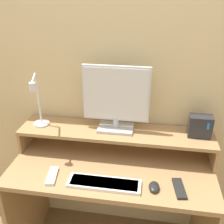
{
  "coord_description": "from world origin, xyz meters",
  "views": [
    {
      "loc": [
        0.21,
        -0.99,
        1.76
      ],
      "look_at": [
        -0.0,
        0.31,
        1.1
      ],
      "focal_mm": 42.0,
      "sensor_mm": 36.0,
      "label": 1
    }
  ],
  "objects_px": {
    "router_dock": "(200,126)",
    "remote_control": "(52,176)",
    "remote_secondary": "(179,188)",
    "monitor": "(115,99)",
    "desk_lamp": "(38,107)",
    "keyboard": "(104,183)",
    "mouse": "(154,187)"
  },
  "relations": [
    {
      "from": "router_dock",
      "to": "remote_control",
      "type": "height_order",
      "value": "router_dock"
    },
    {
      "from": "router_dock",
      "to": "remote_secondary",
      "type": "bearing_deg",
      "value": -110.65
    },
    {
      "from": "monitor",
      "to": "desk_lamp",
      "type": "relative_size",
      "value": 1.17
    },
    {
      "from": "router_dock",
      "to": "remote_secondary",
      "type": "xyz_separation_m",
      "value": [
        -0.12,
        -0.31,
        -0.22
      ]
    },
    {
      "from": "keyboard",
      "to": "mouse",
      "type": "height_order",
      "value": "mouse"
    },
    {
      "from": "keyboard",
      "to": "router_dock",
      "type": "bearing_deg",
      "value": 32.91
    },
    {
      "from": "desk_lamp",
      "to": "mouse",
      "type": "xyz_separation_m",
      "value": [
        0.74,
        -0.27,
        -0.29
      ]
    },
    {
      "from": "monitor",
      "to": "router_dock",
      "type": "relative_size",
      "value": 3.05
    },
    {
      "from": "remote_secondary",
      "to": "desk_lamp",
      "type": "bearing_deg",
      "value": 163.71
    },
    {
      "from": "remote_control",
      "to": "remote_secondary",
      "type": "relative_size",
      "value": 0.99
    },
    {
      "from": "remote_secondary",
      "to": "keyboard",
      "type": "bearing_deg",
      "value": -176.12
    },
    {
      "from": "router_dock",
      "to": "mouse",
      "type": "bearing_deg",
      "value": -127.52
    },
    {
      "from": "remote_control",
      "to": "mouse",
      "type": "bearing_deg",
      "value": -0.53
    },
    {
      "from": "mouse",
      "to": "keyboard",
      "type": "bearing_deg",
      "value": -177.79
    },
    {
      "from": "keyboard",
      "to": "monitor",
      "type": "bearing_deg",
      "value": 88.32
    },
    {
      "from": "keyboard",
      "to": "mouse",
      "type": "bearing_deg",
      "value": 2.21
    },
    {
      "from": "keyboard",
      "to": "remote_secondary",
      "type": "distance_m",
      "value": 0.41
    },
    {
      "from": "keyboard",
      "to": "remote_secondary",
      "type": "xyz_separation_m",
      "value": [
        0.41,
        0.03,
        -0.0
      ]
    },
    {
      "from": "monitor",
      "to": "remote_control",
      "type": "relative_size",
      "value": 2.64
    },
    {
      "from": "desk_lamp",
      "to": "keyboard",
      "type": "xyz_separation_m",
      "value": [
        0.47,
        -0.28,
        -0.3
      ]
    },
    {
      "from": "monitor",
      "to": "remote_control",
      "type": "xyz_separation_m",
      "value": [
        -0.32,
        -0.33,
        -0.37
      ]
    },
    {
      "from": "desk_lamp",
      "to": "remote_secondary",
      "type": "relative_size",
      "value": 2.23
    },
    {
      "from": "keyboard",
      "to": "remote_secondary",
      "type": "relative_size",
      "value": 2.54
    },
    {
      "from": "monitor",
      "to": "desk_lamp",
      "type": "bearing_deg",
      "value": -172.72
    },
    {
      "from": "monitor",
      "to": "router_dock",
      "type": "distance_m",
      "value": 0.54
    },
    {
      "from": "remote_control",
      "to": "remote_secondary",
      "type": "distance_m",
      "value": 0.72
    },
    {
      "from": "router_dock",
      "to": "monitor",
      "type": "bearing_deg",
      "value": 179.59
    },
    {
      "from": "desk_lamp",
      "to": "router_dock",
      "type": "xyz_separation_m",
      "value": [
        1.0,
        0.06,
        -0.08
      ]
    },
    {
      "from": "monitor",
      "to": "remote_secondary",
      "type": "height_order",
      "value": "monitor"
    },
    {
      "from": "keyboard",
      "to": "mouse",
      "type": "distance_m",
      "value": 0.27
    },
    {
      "from": "keyboard",
      "to": "remote_control",
      "type": "distance_m",
      "value": 0.31
    },
    {
      "from": "router_dock",
      "to": "keyboard",
      "type": "relative_size",
      "value": 0.34
    }
  ]
}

